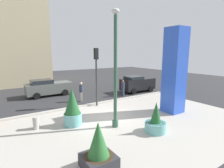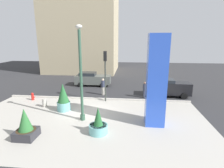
{
  "view_description": "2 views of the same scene",
  "coord_description": "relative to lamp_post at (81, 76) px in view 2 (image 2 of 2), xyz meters",
  "views": [
    {
      "loc": [
        -5.82,
        -9.89,
        4.42
      ],
      "look_at": [
        1.56,
        1.41,
        2.01
      ],
      "focal_mm": 28.1,
      "sensor_mm": 36.0,
      "label": 1
    },
    {
      "loc": [
        3.27,
        -13.73,
        5.81
      ],
      "look_at": [
        1.69,
        1.29,
        2.09
      ],
      "focal_mm": 28.94,
      "sensor_mm": 36.0,
      "label": 2
    }
  ],
  "objects": [
    {
      "name": "ground_plane",
      "position": [
        0.19,
        5.62,
        -3.31
      ],
      "size": [
        60.0,
        60.0,
        0.0
      ],
      "primitive_type": "plane",
      "color": "#2D2D30"
    },
    {
      "name": "potted_plant_by_pillar",
      "position": [
        -2.05,
        1.64,
        -2.23
      ],
      "size": [
        1.09,
        1.09,
        2.32
      ],
      "color": "#6BB2B2",
      "rests_on": "ground_plane"
    },
    {
      "name": "lamp_post",
      "position": [
        0.0,
        0.0,
        0.0
      ],
      "size": [
        0.44,
        0.44,
        6.78
      ],
      "color": "#335642",
      "rests_on": "ground_plane"
    },
    {
      "name": "art_pillar_blue",
      "position": [
        5.18,
        -0.08,
        -0.21
      ],
      "size": [
        1.28,
        1.28,
        6.2
      ],
      "primitive_type": "cube",
      "color": "blue",
      "rests_on": "ground_plane"
    },
    {
      "name": "fire_hydrant",
      "position": [
        -6.08,
        3.92,
        -2.94
      ],
      "size": [
        0.36,
        0.26,
        0.75
      ],
      "color": "red",
      "rests_on": "ground_plane"
    },
    {
      "name": "car_far_lane",
      "position": [
        7.6,
        6.67,
        -2.37
      ],
      "size": [
        4.0,
        2.0,
        1.83
      ],
      "color": "black",
      "rests_on": "ground_plane"
    },
    {
      "name": "potted_plant_near_right",
      "position": [
        1.51,
        -1.82,
        -2.72
      ],
      "size": [
        1.19,
        1.19,
        1.75
      ],
      "color": "#6BB2B2",
      "rests_on": "ground_plane"
    },
    {
      "name": "concrete_bollard",
      "position": [
        -4.06,
        2.27,
        -2.93
      ],
      "size": [
        0.36,
        0.36,
        0.75
      ],
      "primitive_type": "cylinder",
      "color": "#B2ADA3",
      "rests_on": "ground_plane"
    },
    {
      "name": "traffic_light_corner",
      "position": [
        1.1,
        4.39,
        -0.09
      ],
      "size": [
        0.28,
        0.42,
        4.79
      ],
      "color": "#333833",
      "rests_on": "ground_plane"
    },
    {
      "name": "pedestrian_on_sidewalk",
      "position": [
        0.56,
        6.36,
        -2.3
      ],
      "size": [
        0.44,
        0.44,
        1.79
      ],
      "color": "#B2AD9E",
      "rests_on": "ground_plane"
    },
    {
      "name": "highrise_across_street",
      "position": [
        -5.52,
        21.62,
        8.39
      ],
      "size": [
        12.48,
        10.21,
        23.39
      ],
      "primitive_type": "cube",
      "color": "tan",
      "rests_on": "ground_plane"
    },
    {
      "name": "car_intersection",
      "position": [
        -1.43,
        10.29,
        -2.43
      ],
      "size": [
        4.52,
        2.02,
        1.73
      ],
      "color": "#565B56",
      "rests_on": "ground_plane"
    },
    {
      "name": "plaza_pavement",
      "position": [
        0.19,
        -0.38,
        -3.31
      ],
      "size": [
        18.0,
        10.0,
        0.02
      ],
      "primitive_type": "cube",
      "color": "#ADA89E",
      "rests_on": "ground_plane"
    },
    {
      "name": "potted_plant_near_left",
      "position": [
        -2.71,
        -2.85,
        -2.53
      ],
      "size": [
        1.21,
        1.21,
        1.9
      ],
      "color": "#2D2D33",
      "rests_on": "ground_plane"
    },
    {
      "name": "curb_strip",
      "position": [
        0.19,
        4.74,
        -3.23
      ],
      "size": [
        18.0,
        0.24,
        0.16
      ],
      "primitive_type": "cube",
      "color": "#B7B2A8",
      "rests_on": "ground_plane"
    },
    {
      "name": "pedestrian_crossing",
      "position": [
        4.92,
        5.85,
        -2.38
      ],
      "size": [
        0.42,
        0.42,
        1.67
      ],
      "color": "#33384C",
      "rests_on": "ground_plane"
    }
  ]
}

